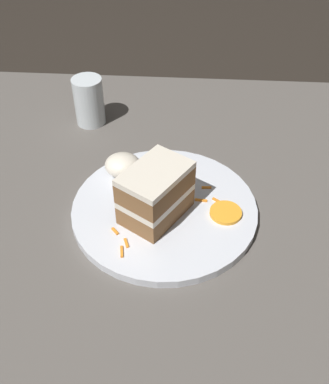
{
  "coord_description": "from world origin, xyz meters",
  "views": [
    {
      "loc": [
        0.08,
        -0.55,
        0.57
      ],
      "look_at": [
        0.04,
        -0.02,
        0.08
      ],
      "focal_mm": 42.0,
      "sensor_mm": 36.0,
      "label": 1
    }
  ],
  "objects": [
    {
      "name": "cream_dollop",
      "position": [
        -0.04,
        0.06,
        0.07
      ],
      "size": [
        0.06,
        0.06,
        0.04
      ],
      "primitive_type": "ellipsoid",
      "color": "silver",
      "rests_on": "plate"
    },
    {
      "name": "ground_plane",
      "position": [
        0.0,
        0.0,
        0.0
      ],
      "size": [
        6.0,
        6.0,
        0.0
      ],
      "primitive_type": "plane",
      "color": "black",
      "rests_on": "ground"
    },
    {
      "name": "carrot_shreds_scatter",
      "position": [
        0.05,
        -0.01,
        0.05
      ],
      "size": [
        0.18,
        0.22,
        0.0
      ],
      "color": "orange",
      "rests_on": "plate"
    },
    {
      "name": "drinking_glass",
      "position": [
        -0.13,
        0.24,
        0.08
      ],
      "size": [
        0.06,
        0.06,
        0.1
      ],
      "color": "silver",
      "rests_on": "dining_table"
    },
    {
      "name": "dining_table",
      "position": [
        0.0,
        0.0,
        0.02
      ],
      "size": [
        1.26,
        0.89,
        0.03
      ],
      "primitive_type": "cube",
      "color": "#56514C",
      "rests_on": "ground"
    },
    {
      "name": "plate",
      "position": [
        0.04,
        -0.02,
        0.04
      ],
      "size": [
        0.31,
        0.31,
        0.01
      ],
      "primitive_type": "cylinder",
      "color": "silver",
      "rests_on": "dining_table"
    },
    {
      "name": "cake_slice",
      "position": [
        0.03,
        -0.03,
        0.09
      ],
      "size": [
        0.12,
        0.13,
        0.09
      ],
      "rotation": [
        0.0,
        0.0,
        2.57
      ],
      "color": "brown",
      "rests_on": "plate"
    },
    {
      "name": "orange_garnish",
      "position": [
        0.14,
        -0.03,
        0.05
      ],
      "size": [
        0.05,
        0.05,
        0.01
      ],
      "primitive_type": "cylinder",
      "color": "orange",
      "rests_on": "plate"
    }
  ]
}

